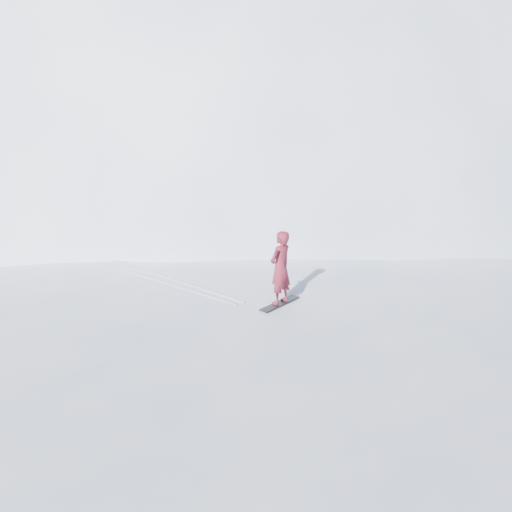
# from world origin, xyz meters

# --- Properties ---
(ground) EXTENTS (400.00, 400.00, 0.00)m
(ground) POSITION_xyz_m (0.00, 0.00, 0.00)
(ground) COLOR white
(ground) RESTS_ON ground
(near_ridge) EXTENTS (36.00, 28.00, 4.80)m
(near_ridge) POSITION_xyz_m (1.00, 3.00, 0.00)
(near_ridge) COLOR white
(near_ridge) RESTS_ON ground
(summit_peak) EXTENTS (60.00, 56.00, 56.00)m
(summit_peak) POSITION_xyz_m (22.00, 26.00, 0.00)
(summit_peak) COLOR white
(summit_peak) RESTS_ON ground
(peak_shoulder) EXTENTS (28.00, 24.00, 18.00)m
(peak_shoulder) POSITION_xyz_m (10.00, 20.00, 0.00)
(peak_shoulder) COLOR white
(peak_shoulder) RESTS_ON ground
(wind_bumps) EXTENTS (16.00, 14.40, 1.00)m
(wind_bumps) POSITION_xyz_m (-0.56, 2.12, 0.00)
(wind_bumps) COLOR white
(wind_bumps) RESTS_ON ground
(snowboard) EXTENTS (1.46, 0.51, 0.02)m
(snowboard) POSITION_xyz_m (0.86, 1.21, 2.41)
(snowboard) COLOR black
(snowboard) RESTS_ON near_ridge
(snowboarder) EXTENTS (0.79, 0.59, 1.96)m
(snowboarder) POSITION_xyz_m (0.86, 1.21, 3.41)
(snowboarder) COLOR maroon
(snowboarder) RESTS_ON snowboard
(board_tracks) EXTENTS (1.54, 5.92, 0.04)m
(board_tracks) POSITION_xyz_m (-0.51, 4.81, 2.42)
(board_tracks) COLOR silver
(board_tracks) RESTS_ON ground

